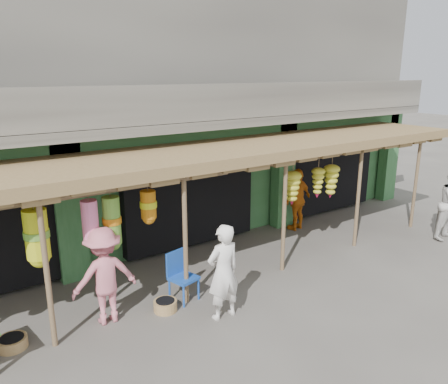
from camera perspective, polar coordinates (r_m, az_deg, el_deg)
ground at (r=9.74m, az=2.32°, el=-11.13°), size 80.00×80.00×0.00m
building at (r=12.96m, az=-10.81°, el=10.81°), size 16.40×6.80×7.00m
awning at (r=9.45m, az=-1.18°, el=4.57°), size 14.00×2.70×2.79m
blue_chair at (r=8.73m, az=-5.72°, el=-10.48°), size 0.57×0.58×0.99m
basket_mid at (r=8.28m, az=-25.91°, el=-17.30°), size 0.62×0.62×0.18m
basket_right at (r=8.56m, az=-7.67°, el=-14.50°), size 0.51×0.51×0.20m
person_front at (r=7.93m, az=-0.09°, el=-10.41°), size 0.66×0.44×1.80m
person_vendor at (r=12.47m, az=9.60°, el=-0.95°), size 1.09×0.59×1.77m
person_shopper at (r=8.10m, az=-15.35°, el=-10.49°), size 1.18×0.72×1.78m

